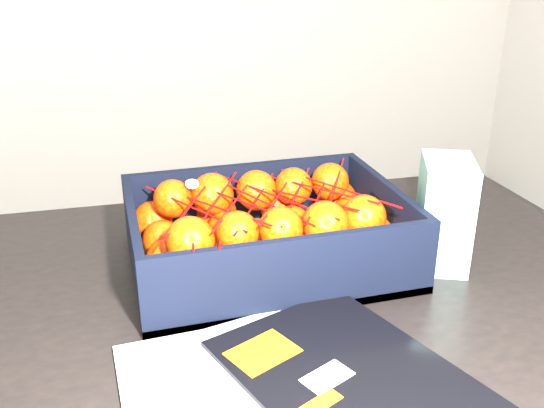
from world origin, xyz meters
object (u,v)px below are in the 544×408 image
object	(u,v)px
magazine_stack	(285,391)
retail_carton	(444,213)
table	(236,368)
produce_crate	(267,243)

from	to	relation	value
magazine_stack	retail_carton	bearing A→B (deg)	35.68
table	produce_crate	size ratio (longest dim) A/B	3.10
retail_carton	magazine_stack	bearing A→B (deg)	-120.50
table	retail_carton	xyz separation A→B (m)	(0.33, 0.04, 0.18)
table	magazine_stack	world-z (taller)	magazine_stack
produce_crate	retail_carton	size ratio (longest dim) A/B	2.45
produce_crate	retail_carton	bearing A→B (deg)	-14.81
retail_carton	produce_crate	bearing A→B (deg)	-170.99
magazine_stack	retail_carton	world-z (taller)	retail_carton
retail_carton	table	bearing A→B (deg)	-149.06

